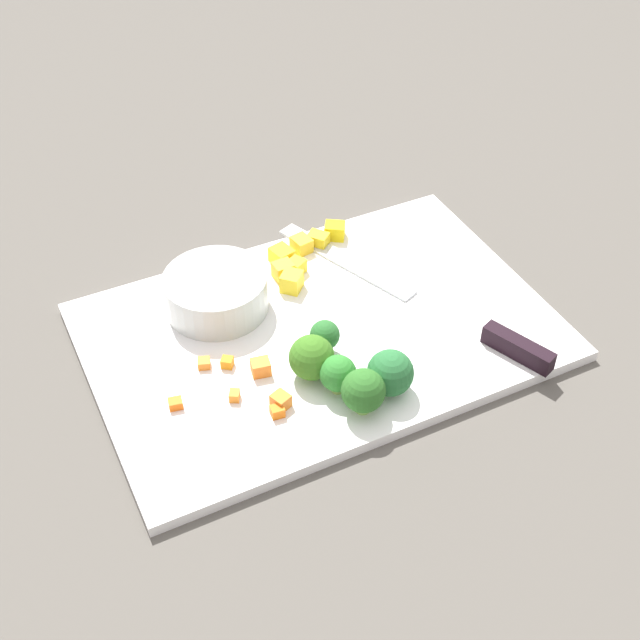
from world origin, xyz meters
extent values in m
plane|color=#534F49|center=(0.00, 0.00, 0.00)|extent=(4.00, 4.00, 0.00)
cube|color=white|center=(0.00, 0.00, 0.01)|extent=(0.45, 0.30, 0.01)
cylinder|color=#BBC0BB|center=(0.08, -0.07, 0.03)|extent=(0.10, 0.10, 0.04)
cube|color=silver|center=(-0.07, -0.08, 0.01)|extent=(0.09, 0.17, 0.00)
cube|color=black|center=(-0.15, 0.12, 0.02)|extent=(0.04, 0.07, 0.02)
cube|color=orange|center=(0.09, 0.09, 0.02)|extent=(0.01, 0.01, 0.01)
cube|color=orange|center=(0.11, 0.05, 0.02)|extent=(0.01, 0.01, 0.01)
cube|color=orange|center=(0.10, 0.01, 0.02)|extent=(0.01, 0.01, 0.01)
cube|color=orange|center=(0.08, 0.03, 0.02)|extent=(0.02, 0.02, 0.01)
cube|color=orange|center=(0.12, 0.00, 0.02)|extent=(0.01, 0.01, 0.01)
cube|color=orange|center=(0.08, 0.08, 0.02)|extent=(0.02, 0.02, 0.01)
cube|color=orange|center=(0.16, 0.04, 0.02)|extent=(0.01, 0.01, 0.01)
cube|color=yellow|center=(-0.01, -0.11, 0.02)|extent=(0.03, 0.03, 0.02)
cube|color=yellow|center=(-0.06, -0.12, 0.02)|extent=(0.03, 0.03, 0.02)
cube|color=yellow|center=(-0.02, -0.09, 0.02)|extent=(0.02, 0.02, 0.02)
cube|color=yellow|center=(0.00, -0.07, 0.02)|extent=(0.03, 0.03, 0.02)
cube|color=yellow|center=(-0.08, -0.13, 0.02)|extent=(0.03, 0.03, 0.02)
cube|color=yellow|center=(0.00, -0.09, 0.02)|extent=(0.02, 0.02, 0.02)
cube|color=yellow|center=(-0.04, -0.12, 0.02)|extent=(0.02, 0.02, 0.02)
cylinder|color=#91C166|center=(0.04, 0.06, 0.02)|extent=(0.02, 0.02, 0.01)
sphere|color=#39711F|center=(0.04, 0.06, 0.03)|extent=(0.04, 0.04, 0.04)
cylinder|color=#8FB455|center=(0.02, 0.08, 0.02)|extent=(0.01, 0.01, 0.01)
sphere|color=#2D7B2B|center=(0.02, 0.08, 0.03)|extent=(0.03, 0.03, 0.03)
cylinder|color=#86B06C|center=(0.01, 0.03, 0.02)|extent=(0.01, 0.01, 0.01)
sphere|color=#28652B|center=(0.01, 0.03, 0.03)|extent=(0.03, 0.03, 0.03)
cylinder|color=#8EC055|center=(0.01, 0.11, 0.02)|extent=(0.01, 0.01, 0.01)
sphere|color=#2B6624|center=(0.01, 0.11, 0.04)|extent=(0.04, 0.04, 0.04)
cylinder|color=#8BAC5E|center=(-0.02, 0.10, 0.02)|extent=(0.02, 0.02, 0.01)
sphere|color=#276834|center=(-0.02, 0.10, 0.03)|extent=(0.04, 0.04, 0.04)
camera|label=1|loc=(0.27, 0.55, 0.59)|focal=47.61mm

